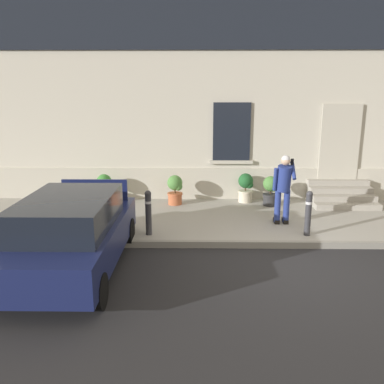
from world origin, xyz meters
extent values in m
plane|color=#232326|center=(0.00, 0.00, 0.00)|extent=(80.00, 80.00, 0.00)
cube|color=#99968E|center=(0.00, 2.80, 0.07)|extent=(24.00, 3.60, 0.15)
cube|color=gray|center=(0.00, 0.94, 0.07)|extent=(24.00, 0.12, 0.15)
cube|color=beige|center=(0.00, 5.30, 3.75)|extent=(24.00, 1.40, 7.50)
cube|color=#BCB7A8|center=(0.00, 4.58, 0.55)|extent=(24.00, 0.08, 1.10)
cube|color=brown|center=(2.31, 4.57, 1.84)|extent=(1.00, 0.08, 2.10)
cube|color=#BCB7A8|center=(2.31, 4.55, 1.89)|extent=(1.16, 0.06, 2.24)
cube|color=black|center=(-0.89, 4.57, 2.20)|extent=(1.10, 0.06, 1.70)
cube|color=#BCB7A8|center=(-0.89, 4.54, 1.30)|extent=(1.30, 0.12, 0.10)
cube|color=black|center=(0.00, 4.57, 5.20)|extent=(16.80, 0.06, 1.40)
cube|color=#9E998E|center=(2.31, 3.48, 0.23)|extent=(1.82, 0.32, 0.16)
cube|color=#9E998E|center=(2.31, 3.80, 0.31)|extent=(1.82, 0.32, 0.32)
cube|color=#9E998E|center=(2.31, 4.12, 0.39)|extent=(1.82, 0.32, 0.48)
cube|color=#9E998E|center=(2.31, 4.44, 0.47)|extent=(1.82, 0.32, 0.64)
cube|color=#161E4C|center=(-4.23, -0.29, 0.62)|extent=(1.76, 4.00, 0.64)
cube|color=black|center=(-4.23, -0.44, 1.22)|extent=(1.55, 2.40, 0.56)
cube|color=black|center=(-4.23, 1.72, 0.40)|extent=(1.66, 0.10, 0.20)
cube|color=yellow|center=(-4.23, 1.72, 0.58)|extent=(0.52, 0.02, 0.12)
cube|color=#B21414|center=(-4.98, 1.72, 0.84)|extent=(0.16, 0.04, 0.18)
cube|color=#B21414|center=(-3.47, 1.72, 0.84)|extent=(0.16, 0.04, 0.18)
cube|color=#161E4C|center=(-4.23, 1.46, 1.12)|extent=(1.49, 0.06, 0.60)
cylinder|color=black|center=(-3.44, -1.69, 0.30)|extent=(0.20, 0.60, 0.60)
cylinder|color=black|center=(-5.03, 1.11, 0.30)|extent=(0.20, 0.60, 0.60)
cylinder|color=black|center=(-3.44, 1.11, 0.30)|extent=(0.20, 0.60, 0.60)
cylinder|color=#333338|center=(0.62, 1.35, 0.62)|extent=(0.14, 0.14, 0.95)
sphere|color=#333338|center=(0.62, 1.35, 1.12)|extent=(0.15, 0.15, 0.15)
cylinder|color=silver|center=(0.62, 1.35, 0.92)|extent=(0.15, 0.15, 0.06)
cylinder|color=#333338|center=(-3.01, 1.35, 0.62)|extent=(0.14, 0.14, 0.95)
sphere|color=#333338|center=(-3.01, 1.35, 1.12)|extent=(0.15, 0.15, 0.15)
cylinder|color=silver|center=(-3.01, 1.35, 0.92)|extent=(0.15, 0.15, 0.06)
cylinder|color=navy|center=(0.09, 2.19, 0.60)|extent=(0.15, 0.15, 0.82)
cube|color=black|center=(0.09, 2.25, 0.20)|extent=(0.12, 0.28, 0.10)
cylinder|color=navy|center=(0.31, 2.19, 0.60)|extent=(0.15, 0.15, 0.82)
cube|color=black|center=(0.31, 2.25, 0.20)|extent=(0.12, 0.28, 0.10)
cylinder|color=navy|center=(0.20, 2.13, 1.32)|extent=(0.34, 0.44, 0.67)
sphere|color=tan|center=(0.20, 2.06, 1.76)|extent=(0.22, 0.22, 0.22)
sphere|color=silver|center=(0.20, 2.06, 1.79)|extent=(0.21, 0.21, 0.21)
cylinder|color=navy|center=(-0.02, 2.09, 1.30)|extent=(0.09, 0.19, 0.57)
cylinder|color=navy|center=(0.40, 2.09, 1.52)|extent=(0.09, 0.42, 0.42)
cube|color=black|center=(0.35, 2.04, 1.74)|extent=(0.07, 0.02, 0.15)
cylinder|color=#606B38|center=(-4.63, 4.06, 0.32)|extent=(0.40, 0.40, 0.34)
cylinder|color=#606B38|center=(-4.63, 4.06, 0.46)|extent=(0.44, 0.44, 0.05)
cylinder|color=#47331E|center=(-4.63, 4.06, 0.61)|extent=(0.04, 0.04, 0.24)
sphere|color=#387F33|center=(-4.63, 4.06, 0.79)|extent=(0.44, 0.44, 0.44)
sphere|color=#387F33|center=(-4.53, 4.01, 0.69)|extent=(0.24, 0.24, 0.24)
cylinder|color=#B25B38|center=(-2.55, 3.94, 0.32)|extent=(0.40, 0.40, 0.34)
cylinder|color=#B25B38|center=(-2.55, 3.94, 0.46)|extent=(0.44, 0.44, 0.05)
cylinder|color=#47331E|center=(-2.55, 3.94, 0.61)|extent=(0.04, 0.04, 0.24)
sphere|color=#4C843D|center=(-2.55, 3.94, 0.79)|extent=(0.44, 0.44, 0.44)
sphere|color=#4C843D|center=(-2.45, 3.89, 0.69)|extent=(0.24, 0.24, 0.24)
cylinder|color=beige|center=(-0.46, 4.24, 0.32)|extent=(0.40, 0.40, 0.34)
cylinder|color=beige|center=(-0.46, 4.24, 0.46)|extent=(0.44, 0.44, 0.05)
cylinder|color=#47331E|center=(-0.46, 4.24, 0.61)|extent=(0.04, 0.04, 0.24)
sphere|color=#1E5628|center=(-0.46, 4.24, 0.79)|extent=(0.44, 0.44, 0.44)
sphere|color=#1E5628|center=(-0.36, 4.19, 0.69)|extent=(0.24, 0.24, 0.24)
cylinder|color=#2D2D30|center=(0.21, 3.85, 0.32)|extent=(0.40, 0.40, 0.34)
cylinder|color=#2D2D30|center=(0.21, 3.85, 0.46)|extent=(0.44, 0.44, 0.05)
cylinder|color=#47331E|center=(0.21, 3.85, 0.61)|extent=(0.04, 0.04, 0.24)
sphere|color=#4C843D|center=(0.21, 3.85, 0.79)|extent=(0.44, 0.44, 0.44)
sphere|color=#4C843D|center=(0.31, 3.80, 0.69)|extent=(0.24, 0.24, 0.24)
camera|label=1|loc=(-1.88, -7.46, 3.36)|focal=37.88mm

